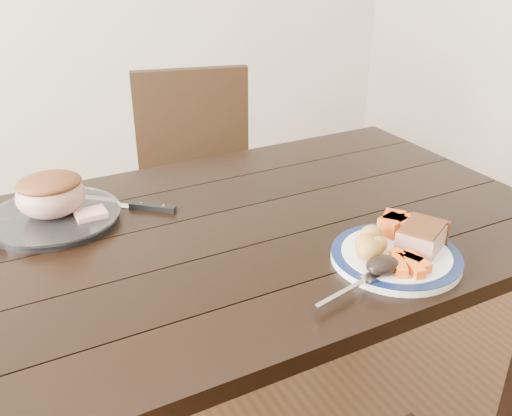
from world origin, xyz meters
name	(u,v)px	position (x,y,z in m)	size (l,w,h in m)	color
dining_table	(223,265)	(0.00, 0.00, 0.66)	(1.60, 0.91, 0.75)	black
chair_far	(199,186)	(0.24, 0.74, 0.52)	(0.51, 0.52, 0.93)	black
dinner_plate	(396,257)	(0.27, -0.29, 0.76)	(0.27, 0.27, 0.02)	white
plate_rim	(396,254)	(0.27, -0.29, 0.77)	(0.27, 0.27, 0.02)	#0C193D
serving_platter	(55,218)	(-0.33, 0.23, 0.76)	(0.30, 0.30, 0.02)	white
pork_slice	(422,237)	(0.33, -0.29, 0.79)	(0.10, 0.08, 0.05)	tan
roasted_potatoes	(370,243)	(0.22, -0.26, 0.79)	(0.10, 0.10, 0.05)	gold
carrot_batons	(409,263)	(0.26, -0.35, 0.78)	(0.08, 0.10, 0.02)	orange
pumpkin_wedges	(398,224)	(0.33, -0.22, 0.79)	(0.10, 0.09, 0.04)	#F35C1B
dark_mushroom	(382,265)	(0.20, -0.33, 0.79)	(0.07, 0.05, 0.03)	black
fork	(355,286)	(0.12, -0.35, 0.77)	(0.18, 0.06, 0.00)	silver
roast_joint	(51,196)	(-0.33, 0.23, 0.82)	(0.16, 0.14, 0.10)	tan
cut_slice	(91,215)	(-0.26, 0.17, 0.78)	(0.07, 0.06, 0.02)	tan
carving_knife	(138,206)	(-0.14, 0.21, 0.76)	(0.25, 0.23, 0.01)	silver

